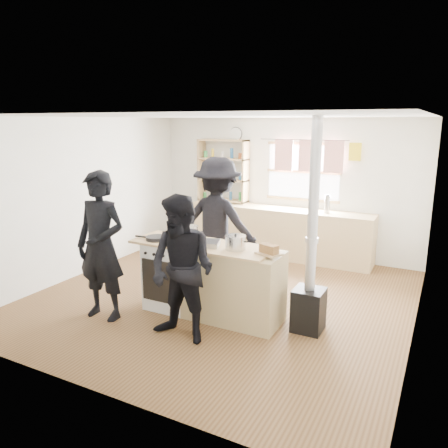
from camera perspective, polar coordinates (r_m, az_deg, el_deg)
The scene contains 14 objects.
ground at distance 6.28m, azimuth -0.26°, elevation -9.59°, with size 5.00×5.00×0.01m, color brown.
back_counter at distance 8.07m, azimuth 7.06°, elevation -1.07°, with size 3.40×0.55×0.90m, color tan.
shelving_unit at distance 8.47m, azimuth -0.13°, elevation 7.02°, with size 1.00×0.28×1.20m.
thermos at distance 7.69m, azimuth 13.33°, elevation 2.52°, with size 0.10×0.10×0.30m, color silver.
cooking_island at distance 5.59m, azimuth -1.57°, elevation -7.35°, with size 1.97×0.64×0.93m.
skillet_greens at distance 5.74m, azimuth -8.89°, elevation -1.81°, with size 0.28×0.28×0.05m.
roast_tray at distance 5.42m, azimuth -2.42°, elevation -2.49°, with size 0.41×0.37×0.06m.
stockpot_stove at distance 5.73m, azimuth -4.59°, elevation -1.10°, with size 0.24×0.24×0.20m.
stockpot_counter at distance 5.25m, azimuth 1.51°, elevation -2.42°, with size 0.25×0.25×0.19m.
bread_board at distance 5.08m, azimuth 5.88°, elevation -3.43°, with size 0.33×0.29×0.12m.
flue_heater at distance 5.22m, azimuth 11.16°, elevation -7.02°, with size 0.35×0.35×2.50m.
person_near_left at distance 5.60m, azimuth -15.77°, elevation -2.81°, with size 0.68×0.45×1.87m, color black.
person_near_right at distance 4.87m, azimuth -5.49°, elevation -5.97°, with size 0.81×0.63×1.67m, color black.
person_far at distance 6.43m, azimuth -0.79°, elevation 0.11°, with size 1.25×0.72×1.94m, color black.
Camera 1 is at (2.68, -5.13, 2.44)m, focal length 35.00 mm.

